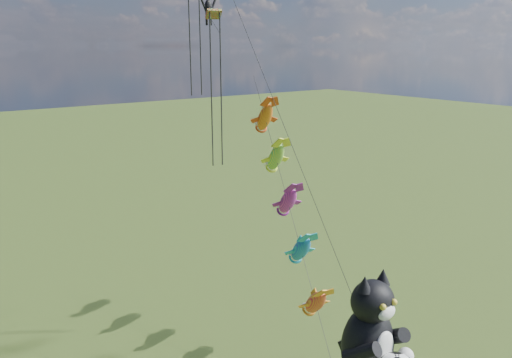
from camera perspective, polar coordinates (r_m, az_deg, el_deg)
cat_kite_rig at (r=19.49m, az=13.38°, el=-17.80°), size 2.43×4.16×10.79m
fish_windsock_rig at (r=30.63m, az=3.67°, el=-2.60°), size 5.33×15.13×16.48m
parafoil_rig at (r=31.19m, az=-5.13°, el=17.63°), size 2.61×17.43×27.42m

